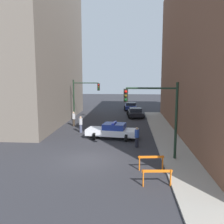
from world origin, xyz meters
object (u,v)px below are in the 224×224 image
at_px(traffic_light_near, 159,109).
at_px(parked_car_mid, 131,106).
at_px(pedestrian_sidewalk, 137,137).
at_px(pedestrian_corner, 74,119).
at_px(parked_car_near, 135,112).
at_px(police_car, 113,131).
at_px(barrier_front, 157,175).
at_px(barrier_mid, 151,160).
at_px(pedestrian_crossing, 81,124).
at_px(traffic_light_far, 82,94).

relative_size(traffic_light_near, parked_car_mid, 1.20).
bearing_deg(pedestrian_sidewalk, pedestrian_corner, 60.60).
distance_m(traffic_light_near, parked_car_near, 17.75).
bearing_deg(pedestrian_corner, parked_car_near, -146.46).
relative_size(police_car, pedestrian_corner, 2.97).
height_order(parked_car_mid, pedestrian_corner, pedestrian_corner).
xyz_separation_m(pedestrian_corner, pedestrian_sidewalk, (7.00, -7.95, 0.00)).
xyz_separation_m(barrier_front, barrier_mid, (-0.13, 2.26, 0.00)).
distance_m(parked_car_mid, barrier_front, 28.58).
bearing_deg(pedestrian_sidewalk, parked_car_near, 18.74).
height_order(parked_car_mid, pedestrian_crossing, pedestrian_crossing).
relative_size(pedestrian_sidewalk, barrier_front, 1.04).
bearing_deg(pedestrian_crossing, barrier_front, -70.65).
height_order(parked_car_mid, barrier_mid, parked_car_mid).
bearing_deg(police_car, pedestrian_crossing, 66.76).
xyz_separation_m(pedestrian_crossing, pedestrian_corner, (-1.44, 3.13, 0.00)).
distance_m(traffic_light_far, pedestrian_corner, 4.42).
height_order(barrier_front, barrier_mid, same).
height_order(traffic_light_near, traffic_light_far, traffic_light_near).
distance_m(police_car, pedestrian_crossing, 4.02).
distance_m(parked_car_near, barrier_mid, 19.47).
distance_m(traffic_light_far, pedestrian_crossing, 7.28).
bearing_deg(traffic_light_far, parked_car_near, 24.09).
bearing_deg(barrier_mid, traffic_light_far, 114.32).
relative_size(traffic_light_far, police_car, 1.06).
relative_size(pedestrian_sidewalk, barrier_mid, 1.04).
bearing_deg(police_car, parked_car_near, -2.26).
bearing_deg(pedestrian_corner, barrier_mid, 111.68).
xyz_separation_m(pedestrian_corner, barrier_mid, (7.75, -12.81, -0.24)).
distance_m(pedestrian_sidewalk, barrier_mid, 4.92).
xyz_separation_m(traffic_light_near, barrier_front, (-0.49, -4.24, -2.91)).
bearing_deg(pedestrian_corner, pedestrian_sidewalk, 121.86).
xyz_separation_m(pedestrian_corner, barrier_front, (7.87, -15.07, -0.24)).
distance_m(police_car, parked_car_mid, 18.80).
bearing_deg(barrier_mid, barrier_front, -86.78).
xyz_separation_m(pedestrian_sidewalk, barrier_mid, (0.75, -4.86, -0.24)).
height_order(traffic_light_near, police_car, traffic_light_near).
distance_m(parked_car_near, pedestrian_sidewalk, 14.60).
bearing_deg(police_car, pedestrian_corner, 51.33).
distance_m(traffic_light_near, barrier_front, 5.17).
bearing_deg(pedestrian_sidewalk, parked_car_mid, 20.57).
height_order(parked_car_mid, barrier_front, parked_car_mid).
bearing_deg(traffic_light_near, pedestrian_sidewalk, 115.37).
height_order(traffic_light_far, parked_car_near, traffic_light_far).
bearing_deg(pedestrian_crossing, police_car, -40.81).
height_order(traffic_light_near, pedestrian_corner, traffic_light_near).
height_order(police_car, parked_car_mid, police_car).
xyz_separation_m(traffic_light_near, pedestrian_corner, (-8.36, 10.83, -2.67)).
bearing_deg(pedestrian_sidewalk, barrier_front, -153.71).
bearing_deg(barrier_front, parked_car_near, 91.96).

